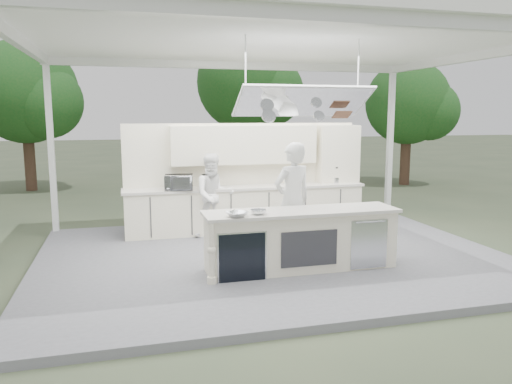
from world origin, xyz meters
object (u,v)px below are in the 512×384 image
object	(u,v)px
demo_island	(300,240)
sous_chef	(214,195)
head_chef	(292,200)
back_counter	(246,208)

from	to	relation	value
demo_island	sous_chef	xyz separation A→B (m)	(-0.93, 2.46, 0.36)
demo_island	head_chef	world-z (taller)	head_chef
demo_island	sous_chef	size ratio (longest dim) A/B	1.86
head_chef	sous_chef	world-z (taller)	head_chef
head_chef	sous_chef	xyz separation A→B (m)	(-1.03, 1.79, -0.15)
head_chef	demo_island	bearing A→B (deg)	65.04
demo_island	head_chef	size ratio (longest dim) A/B	1.57
demo_island	sous_chef	world-z (taller)	sous_chef
head_chef	back_counter	bearing A→B (deg)	-99.17
back_counter	sous_chef	bearing A→B (deg)	-155.12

